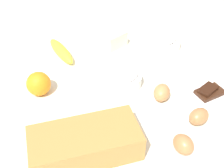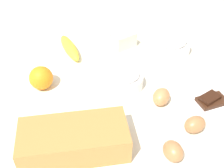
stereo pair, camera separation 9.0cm
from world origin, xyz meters
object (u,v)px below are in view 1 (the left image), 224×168
object	(u,v)px
egg_near_butter	(183,144)
egg_beside_bowl	(199,116)
loaf_pan	(85,143)
flour_bowl	(161,40)
egg_loose	(162,92)
butter_block	(114,40)
chocolate_plate	(209,94)
banana	(61,51)
sugar_bowl	(123,78)
orange_fruit	(39,84)

from	to	relation	value
egg_near_butter	egg_beside_bowl	size ratio (longest dim) A/B	0.95
loaf_pan	flour_bowl	xyz separation A→B (m)	(-0.45, -0.37, -0.01)
egg_near_butter	egg_beside_bowl	xyz separation A→B (m)	(-0.10, -0.07, -0.00)
egg_near_butter	egg_loose	world-z (taller)	egg_loose
butter_block	egg_loose	bearing A→B (deg)	91.55
egg_beside_bowl	chocolate_plate	xyz separation A→B (m)	(-0.10, -0.08, -0.01)
flour_bowl	banana	size ratio (longest dim) A/B	0.81
sugar_bowl	butter_block	xyz separation A→B (m)	(-0.07, -0.24, -0.00)
loaf_pan	egg_loose	distance (m)	0.31
sugar_bowl	butter_block	bearing A→B (deg)	-107.39
egg_near_butter	egg_loose	size ratio (longest dim) A/B	0.93
loaf_pan	banana	xyz separation A→B (m)	(-0.07, -0.47, -0.02)
loaf_pan	egg_beside_bowl	world-z (taller)	loaf_pan
egg_beside_bowl	chocolate_plate	world-z (taller)	egg_beside_bowl
flour_bowl	egg_beside_bowl	size ratio (longest dim) A/B	2.36
egg_beside_bowl	flour_bowl	bearing A→B (deg)	-106.01
sugar_bowl	orange_fruit	xyz separation A→B (m)	(0.27, -0.07, 0.01)
egg_near_butter	chocolate_plate	size ratio (longest dim) A/B	0.48
butter_block	egg_near_butter	xyz separation A→B (m)	(0.05, 0.55, -0.01)
flour_bowl	egg_beside_bowl	xyz separation A→B (m)	(0.11, 0.40, -0.01)
egg_beside_bowl	egg_loose	xyz separation A→B (m)	(0.04, -0.13, 0.00)
loaf_pan	sugar_bowl	world-z (taller)	loaf_pan
orange_fruit	egg_loose	world-z (taller)	orange_fruit
banana	orange_fruit	size ratio (longest dim) A/B	2.42
orange_fruit	egg_near_butter	xyz separation A→B (m)	(-0.29, 0.38, -0.01)
banana	egg_beside_bowl	bearing A→B (deg)	118.00
flour_bowl	egg_beside_bowl	distance (m)	0.41
flour_bowl	orange_fruit	xyz separation A→B (m)	(0.51, 0.08, 0.01)
banana	egg_beside_bowl	world-z (taller)	egg_beside_bowl
butter_block	banana	bearing A→B (deg)	-5.83
sugar_bowl	egg_beside_bowl	distance (m)	0.27
banana	egg_loose	xyz separation A→B (m)	(-0.22, 0.37, 0.01)
loaf_pan	sugar_bowl	size ratio (longest dim) A/B	2.36
loaf_pan	flour_bowl	world-z (taller)	loaf_pan
egg_beside_bowl	orange_fruit	bearing A→B (deg)	-38.84
flour_bowl	banana	xyz separation A→B (m)	(0.38, -0.11, -0.01)
flour_bowl	chocolate_plate	size ratio (longest dim) A/B	1.19
egg_near_butter	sugar_bowl	bearing A→B (deg)	-84.72
chocolate_plate	egg_loose	bearing A→B (deg)	-19.43
flour_bowl	egg_near_butter	xyz separation A→B (m)	(0.21, 0.46, -0.01)
loaf_pan	egg_loose	size ratio (longest dim) A/B	4.39
banana	egg_beside_bowl	distance (m)	0.57
loaf_pan	egg_beside_bowl	size ratio (longest dim) A/B	4.51
orange_fruit	egg_beside_bowl	xyz separation A→B (m)	(-0.39, 0.32, -0.02)
sugar_bowl	loaf_pan	bearing A→B (deg)	45.46
butter_block	egg_loose	world-z (taller)	butter_block
sugar_bowl	banana	distance (m)	0.30
loaf_pan	egg_loose	world-z (taller)	loaf_pan
banana	egg_loose	bearing A→B (deg)	121.05
butter_block	chocolate_plate	xyz separation A→B (m)	(-0.16, 0.40, -0.02)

